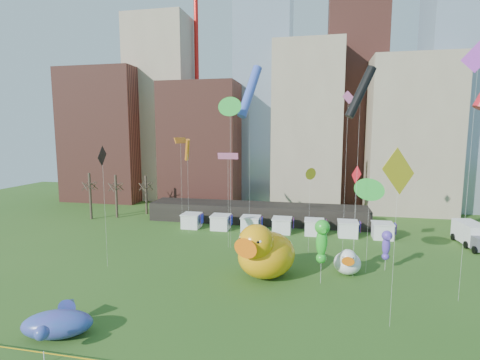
% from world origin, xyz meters
% --- Properties ---
extents(skyline, '(101.00, 23.00, 68.00)m').
position_xyz_m(skyline, '(2.25, 61.06, 21.44)').
color(skyline, brown).
rests_on(skyline, ground).
extents(pavilion, '(38.00, 6.00, 3.20)m').
position_xyz_m(pavilion, '(-4.00, 42.00, 1.60)').
color(pavilion, black).
rests_on(pavilion, ground).
extents(vendor_tents, '(33.24, 2.80, 2.40)m').
position_xyz_m(vendor_tents, '(1.02, 36.00, 1.11)').
color(vendor_tents, white).
rests_on(vendor_tents, ground).
extents(bare_trees, '(8.44, 6.44, 8.50)m').
position_xyz_m(bare_trees, '(-30.17, 40.54, 4.01)').
color(bare_trees, '#382B21').
rests_on(bare_trees, ground).
extents(big_duck, '(8.20, 9.06, 6.32)m').
position_xyz_m(big_duck, '(0.73, 17.75, 2.90)').
color(big_duck, '#F6A20C').
rests_on(big_duck, ground).
extents(small_duck, '(3.19, 4.16, 3.14)m').
position_xyz_m(small_duck, '(9.68, 20.58, 1.44)').
color(small_duck, white).
rests_on(small_duck, ground).
extents(seahorse_green, '(1.66, 2.03, 6.88)m').
position_xyz_m(seahorse_green, '(6.75, 17.38, 4.97)').
color(seahorse_green, silver).
rests_on(seahorse_green, ground).
extents(seahorse_purple, '(1.21, 1.50, 4.73)m').
position_xyz_m(seahorse_purple, '(14.06, 22.61, 3.29)').
color(seahorse_purple, silver).
rests_on(seahorse_purple, ground).
extents(whale_inflatable, '(5.94, 6.76, 2.35)m').
position_xyz_m(whale_inflatable, '(-13.43, 3.28, 1.08)').
color(whale_inflatable, '#4E3DA7').
rests_on(whale_inflatable, ground).
extents(box_truck, '(3.47, 7.54, 3.11)m').
position_xyz_m(box_truck, '(27.65, 34.84, 1.60)').
color(box_truck, white).
rests_on(box_truck, ground).
extents(kite_0, '(0.90, 2.08, 11.84)m').
position_xyz_m(kite_0, '(10.77, 25.35, 10.52)').
color(kite_0, silver).
rests_on(kite_0, ground).
extents(kite_1, '(1.47, 0.54, 20.65)m').
position_xyz_m(kite_1, '(9.51, 25.56, 18.62)').
color(kite_1, silver).
rests_on(kite_1, ground).
extents(kite_2, '(3.29, 1.98, 22.55)m').
position_xyz_m(kite_2, '(10.24, 19.97, 19.85)').
color(kite_2, silver).
rests_on(kite_2, ground).
extents(kite_3, '(2.41, 1.25, 20.34)m').
position_xyz_m(kite_3, '(-5.20, 27.01, 19.07)').
color(kite_3, silver).
rests_on(kite_3, ground).
extents(kite_4, '(2.87, 2.39, 14.64)m').
position_xyz_m(kite_4, '(12.17, 9.89, 12.69)').
color(kite_4, silver).
rests_on(kite_4, ground).
extents(kite_6, '(1.08, 2.98, 14.99)m').
position_xyz_m(kite_6, '(-14.60, 33.29, 14.45)').
color(kite_6, silver).
rests_on(kite_6, ground).
extents(kite_7, '(2.17, 1.96, 23.78)m').
position_xyz_m(kite_7, '(19.40, 16.00, 21.84)').
color(kite_7, silver).
rests_on(kite_7, ground).
extents(kite_9, '(2.74, 0.63, 13.04)m').
position_xyz_m(kite_9, '(-5.55, 27.07, 12.55)').
color(kite_9, silver).
rests_on(kite_9, ground).
extents(kite_10, '(0.38, 2.29, 14.26)m').
position_xyz_m(kite_10, '(-17.84, 17.19, 12.84)').
color(kite_10, silver).
rests_on(kite_10, ground).
extents(kite_11, '(2.12, 1.78, 10.78)m').
position_xyz_m(kite_11, '(11.80, 21.49, 9.54)').
color(kite_11, silver).
rests_on(kite_11, ground).
extents(kite_12, '(1.00, 1.35, 11.25)m').
position_xyz_m(kite_12, '(5.28, 27.04, 10.46)').
color(kite_12, silver).
rests_on(kite_12, ground).
extents(kite_13, '(3.49, 4.38, 25.13)m').
position_xyz_m(kite_13, '(-3.33, 30.97, 21.38)').
color(kite_13, silver).
rests_on(kite_13, ground).
extents(kite_14, '(1.52, 2.03, 14.80)m').
position_xyz_m(kite_14, '(-13.41, 33.00, 13.08)').
color(kite_14, silver).
rests_on(kite_14, ground).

